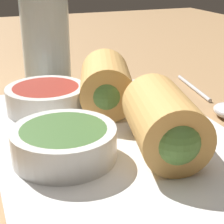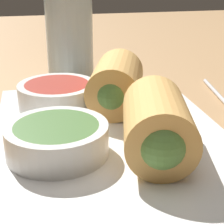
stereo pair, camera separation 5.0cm
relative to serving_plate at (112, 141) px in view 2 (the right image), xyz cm
name	(u,v)px [view 2 (the right image)]	position (x,y,z in cm)	size (l,w,h in cm)	color
table_surface	(81,143)	(3.58, 2.56, -1.76)	(180.00, 140.00, 2.00)	#A87F54
serving_plate	(112,141)	(0.00, 0.00, 0.00)	(29.81, 21.41, 1.50)	white
roll_front_left	(116,84)	(6.20, -1.74, 3.50)	(10.48, 8.07, 5.52)	#DBA356
roll_front_right	(158,127)	(-5.11, -2.67, 3.50)	(10.44, 7.45, 5.52)	#DBA356
dipping_bowl_near	(57,138)	(-2.81, 5.25, 2.17)	(8.56, 8.56, 2.62)	silver
dipping_bowl_far	(57,94)	(8.16, 4.39, 2.17)	(8.56, 8.56, 2.62)	silver
drinking_glass	(70,42)	(20.84, 1.54, 5.25)	(6.42, 6.42, 12.02)	silver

